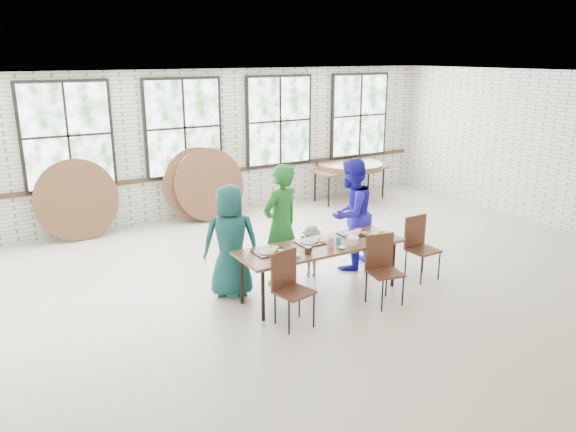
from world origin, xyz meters
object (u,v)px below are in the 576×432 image
at_px(dining_table, 321,249).
at_px(storage_table, 350,171).
at_px(chair_near_right, 382,263).
at_px(chair_near_left, 289,282).

distance_m(dining_table, storage_table, 5.46).
distance_m(dining_table, chair_near_right, 0.86).
height_order(dining_table, chair_near_left, chair_near_left).
height_order(dining_table, chair_near_right, chair_near_right).
xyz_separation_m(dining_table, storage_table, (3.60, 4.11, -0.00)).
bearing_deg(chair_near_right, storage_table, 68.60).
bearing_deg(dining_table, storage_table, 49.59).
height_order(chair_near_left, chair_near_right, same).
relative_size(chair_near_right, storage_table, 0.51).
bearing_deg(chair_near_left, storage_table, 33.12).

